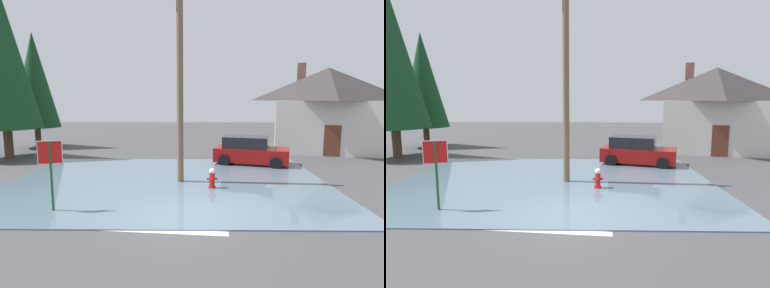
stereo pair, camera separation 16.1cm
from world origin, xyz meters
TOP-DOWN VIEW (x-y plane):
  - ground_plane at (0.00, 0.00)m, footprint 80.00×80.00m
  - flood_puddle at (-0.89, 4.14)m, footprint 13.84×10.54m
  - lane_stop_bar at (-0.70, -1.13)m, footprint 3.92×0.66m
  - stop_sign_near at (-4.35, 0.41)m, footprint 0.74×0.22m
  - fire_hydrant at (1.00, 3.17)m, footprint 0.43×0.37m
  - utility_pole at (-0.35, 4.17)m, footprint 1.60×0.28m
  - house at (9.66, 13.44)m, footprint 8.85×7.80m
  - parked_car at (3.37, 8.15)m, footprint 4.39×2.86m
  - pine_tree_tall_left at (-11.23, 9.77)m, footprint 4.16×4.16m
  - pine_tree_mid_left at (-11.64, 14.35)m, footprint 3.40×3.40m

SIDE VIEW (x-z plane):
  - ground_plane at x=0.00m, z-range -0.10..0.00m
  - lane_stop_bar at x=-0.70m, z-range 0.00..0.01m
  - flood_puddle at x=-0.89m, z-range 0.00..0.04m
  - fire_hydrant at x=1.00m, z-range -0.01..0.85m
  - parked_car at x=3.37m, z-range -0.04..1.54m
  - stop_sign_near at x=-4.35m, z-range 0.51..2.86m
  - house at x=9.66m, z-range -0.12..6.16m
  - utility_pole at x=-0.35m, z-range 0.18..8.94m
  - pine_tree_mid_left at x=-11.64m, z-range 0.75..9.24m
  - pine_tree_tall_left at x=-11.23m, z-range 0.92..11.33m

